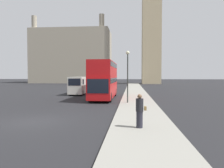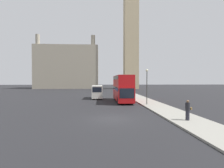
{
  "view_description": "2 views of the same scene",
  "coord_description": "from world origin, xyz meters",
  "px_view_note": "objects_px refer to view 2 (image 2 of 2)",
  "views": [
    {
      "loc": [
        6.15,
        -13.04,
        2.9
      ],
      "look_at": [
        3.72,
        14.03,
        1.81
      ],
      "focal_mm": 35.0,
      "sensor_mm": 36.0,
      "label": 1
    },
    {
      "loc": [
        -1.08,
        -16.43,
        3.61
      ],
      "look_at": [
        1.49,
        22.08,
        2.92
      ],
      "focal_mm": 28.0,
      "sensor_mm": 36.0,
      "label": 2
    }
  ],
  "objects_px": {
    "clock_tower": "(131,10)",
    "red_double_decker_bus": "(123,87)",
    "pedestrian": "(188,110)",
    "parked_sedan": "(97,89)",
    "street_lamp": "(147,81)",
    "white_van": "(97,92)"
  },
  "relations": [
    {
      "from": "white_van",
      "to": "street_lamp",
      "type": "relative_size",
      "value": 1.08
    },
    {
      "from": "clock_tower",
      "to": "pedestrian",
      "type": "height_order",
      "value": "clock_tower"
    },
    {
      "from": "red_double_decker_bus",
      "to": "parked_sedan",
      "type": "relative_size",
      "value": 2.38
    },
    {
      "from": "clock_tower",
      "to": "parked_sedan",
      "type": "distance_m",
      "value": 43.11
    },
    {
      "from": "clock_tower",
      "to": "red_double_decker_bus",
      "type": "relative_size",
      "value": 6.87
    },
    {
      "from": "street_lamp",
      "to": "parked_sedan",
      "type": "bearing_deg",
      "value": 103.16
    },
    {
      "from": "white_van",
      "to": "red_double_decker_bus",
      "type": "bearing_deg",
      "value": -50.21
    },
    {
      "from": "pedestrian",
      "to": "street_lamp",
      "type": "height_order",
      "value": "street_lamp"
    },
    {
      "from": "pedestrian",
      "to": "clock_tower",
      "type": "bearing_deg",
      "value": 84.46
    },
    {
      "from": "parked_sedan",
      "to": "pedestrian",
      "type": "bearing_deg",
      "value": -78.86
    },
    {
      "from": "white_van",
      "to": "pedestrian",
      "type": "distance_m",
      "value": 22.37
    },
    {
      "from": "pedestrian",
      "to": "parked_sedan",
      "type": "distance_m",
      "value": 45.08
    },
    {
      "from": "clock_tower",
      "to": "street_lamp",
      "type": "xyz_separation_m",
      "value": [
        -7.03,
        -53.6,
        -32.34
      ]
    },
    {
      "from": "red_double_decker_bus",
      "to": "pedestrian",
      "type": "bearing_deg",
      "value": -76.1
    },
    {
      "from": "clock_tower",
      "to": "white_van",
      "type": "height_order",
      "value": "clock_tower"
    },
    {
      "from": "white_van",
      "to": "street_lamp",
      "type": "distance_m",
      "value": 12.91
    },
    {
      "from": "clock_tower",
      "to": "parked_sedan",
      "type": "bearing_deg",
      "value": -126.96
    },
    {
      "from": "pedestrian",
      "to": "parked_sedan",
      "type": "xyz_separation_m",
      "value": [
        -8.71,
        44.23,
        -0.34
      ]
    },
    {
      "from": "white_van",
      "to": "clock_tower",
      "type": "bearing_deg",
      "value": 71.48
    },
    {
      "from": "clock_tower",
      "to": "red_double_decker_bus",
      "type": "height_order",
      "value": "clock_tower"
    },
    {
      "from": "street_lamp",
      "to": "parked_sedan",
      "type": "relative_size",
      "value": 1.21
    },
    {
      "from": "pedestrian",
      "to": "parked_sedan",
      "type": "relative_size",
      "value": 0.41
    }
  ]
}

